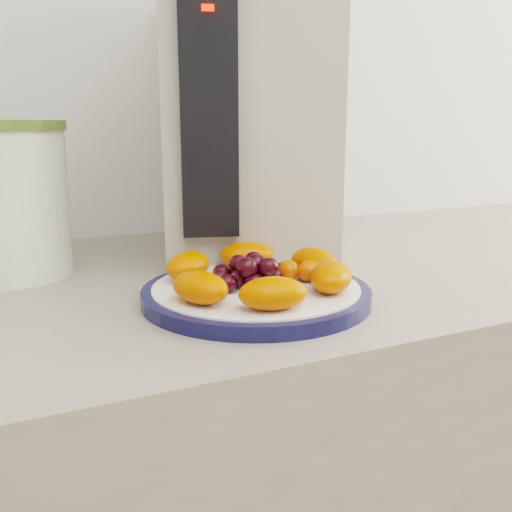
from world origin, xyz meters
name	(u,v)px	position (x,y,z in m)	size (l,w,h in m)	color
plate_rim	(256,294)	(0.03, 1.07, 0.91)	(0.25, 0.25, 0.01)	#11143E
plate_face	(256,293)	(0.03, 1.07, 0.91)	(0.22, 0.22, 0.02)	white
canister	(6,205)	(-0.20, 1.30, 0.99)	(0.15, 0.15, 0.18)	#527023
appliance_body	(240,119)	(0.12, 1.30, 1.09)	(0.22, 0.31, 0.39)	#ADA897
appliance_panel	(209,113)	(0.02, 1.17, 1.10)	(0.07, 0.02, 0.29)	black
appliance_led	(208,8)	(0.02, 1.16, 1.21)	(0.01, 0.01, 0.01)	#FF0C05
fruit_plate	(262,272)	(0.04, 1.07, 0.93)	(0.21, 0.21, 0.04)	#D34100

